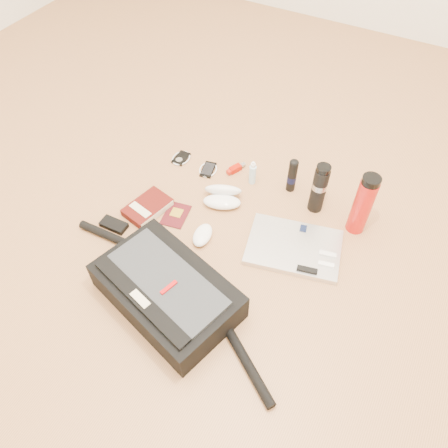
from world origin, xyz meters
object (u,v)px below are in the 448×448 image
object	(u,v)px
thermos_black	(319,188)
laptop	(294,247)
messenger_bag	(166,290)
thermos_red	(363,205)
book	(148,207)

from	to	relation	value
thermos_black	laptop	bearing A→B (deg)	-88.25
messenger_bag	thermos_black	distance (m)	0.71
laptop	thermos_red	world-z (taller)	thermos_red
laptop	book	xyz separation A→B (m)	(-0.60, -0.10, 0.00)
messenger_bag	book	bearing A→B (deg)	150.13
laptop	book	size ratio (longest dim) A/B	1.91
messenger_bag	thermos_red	bearing A→B (deg)	69.20
laptop	thermos_black	xyz separation A→B (m)	(-0.01, 0.24, 0.10)
messenger_bag	laptop	bearing A→B (deg)	69.98
messenger_bag	book	world-z (taller)	messenger_bag
messenger_bag	laptop	size ratio (longest dim) A/B	2.43
book	thermos_red	size ratio (longest dim) A/B	0.75
thermos_black	thermos_red	world-z (taller)	thermos_red
book	thermos_black	size ratio (longest dim) A/B	0.90
book	messenger_bag	bearing A→B (deg)	-33.30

